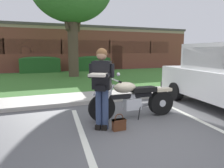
{
  "coord_description": "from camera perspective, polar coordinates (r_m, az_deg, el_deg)",
  "views": [
    {
      "loc": [
        -2.13,
        -3.33,
        1.65
      ],
      "look_at": [
        -0.22,
        1.37,
        0.85
      ],
      "focal_mm": 33.91,
      "sensor_mm": 36.0,
      "label": 1
    }
  ],
  "objects": [
    {
      "name": "ground_plane",
      "position": [
        4.28,
        9.96,
        -13.83
      ],
      "size": [
        140.0,
        140.0,
        0.0
      ],
      "primitive_type": "plane",
      "color": "#565659"
    },
    {
      "name": "curb_strip",
      "position": [
        6.81,
        -3.23,
        -4.58
      ],
      "size": [
        60.0,
        0.2,
        0.12
      ],
      "primitive_type": "cube",
      "color": "#ADA89E",
      "rests_on": "ground"
    },
    {
      "name": "concrete_walk",
      "position": [
        7.6,
        -5.31,
        -3.33
      ],
      "size": [
        60.0,
        1.5,
        0.08
      ],
      "primitive_type": "cube",
      "color": "#ADA89E",
      "rests_on": "ground"
    },
    {
      "name": "grass_lawn",
      "position": [
        12.61,
        -12.17,
        1.35
      ],
      "size": [
        60.0,
        8.91,
        0.06
      ],
      "primitive_type": "cube",
      "color": "#3D752D",
      "rests_on": "ground"
    },
    {
      "name": "stall_stripe_0",
      "position": [
        4.0,
        -7.29,
        -15.41
      ],
      "size": [
        0.63,
        4.38,
        0.01
      ],
      "primitive_type": "cube",
      "rotation": [
        0.0,
        0.0,
        -0.12
      ],
      "color": "silver",
      "rests_on": "ground"
    },
    {
      "name": "stall_stripe_1",
      "position": [
        5.4,
        23.69,
        -9.57
      ],
      "size": [
        0.63,
        4.38,
        0.01
      ],
      "primitive_type": "cube",
      "rotation": [
        0.0,
        0.0,
        -0.12
      ],
      "color": "silver",
      "rests_on": "ground"
    },
    {
      "name": "motorcycle",
      "position": [
        5.27,
        6.51,
        -3.93
      ],
      "size": [
        2.24,
        0.82,
        1.18
      ],
      "color": "black",
      "rests_on": "ground"
    },
    {
      "name": "rider_person",
      "position": [
        4.37,
        -2.83,
        0.5
      ],
      "size": [
        0.61,
        0.67,
        1.7
      ],
      "color": "black",
      "rests_on": "ground"
    },
    {
      "name": "handbag",
      "position": [
        4.49,
        1.91,
        -10.63
      ],
      "size": [
        0.28,
        0.13,
        0.36
      ],
      "color": "#562D19",
      "rests_on": "ground"
    },
    {
      "name": "hedge_left",
      "position": [
        16.7,
        -18.84,
        5.02
      ],
      "size": [
        2.87,
        0.9,
        1.24
      ],
      "color": "#235623",
      "rests_on": "ground"
    },
    {
      "name": "hedge_center_left",
      "position": [
        17.43,
        -5.12,
        5.6
      ],
      "size": [
        2.68,
        0.9,
        1.24
      ],
      "color": "#235623",
      "rests_on": "ground"
    },
    {
      "name": "brick_building",
      "position": [
        23.59,
        -15.64,
        9.22
      ],
      "size": [
        24.91,
        11.78,
        3.81
      ],
      "color": "brown",
      "rests_on": "ground"
    }
  ]
}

